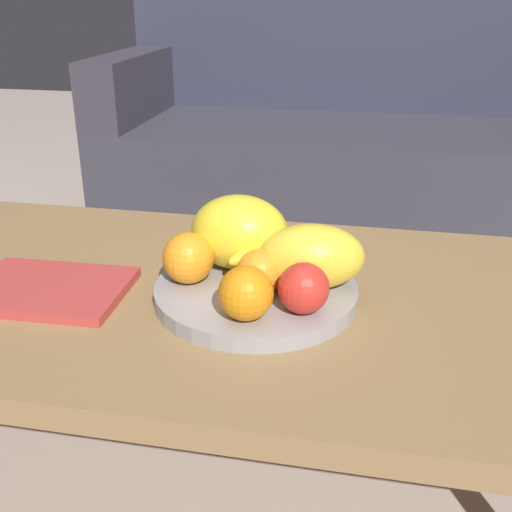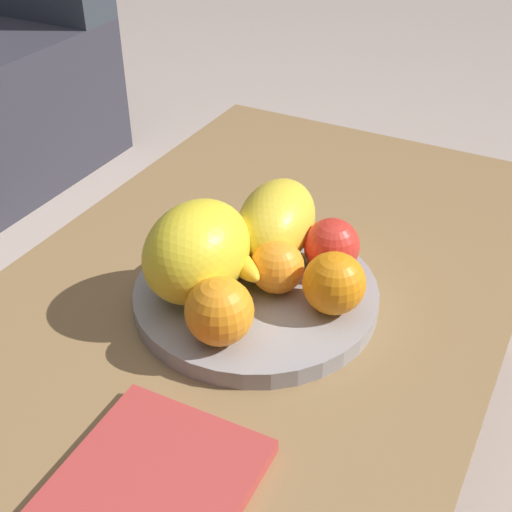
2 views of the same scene
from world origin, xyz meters
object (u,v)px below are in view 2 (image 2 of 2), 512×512
at_px(coffee_table, 226,340).
at_px(banana_bunch, 221,257).
at_px(orange_right, 334,283).
at_px(melon_large_front, 197,251).
at_px(apple_left, 332,246).
at_px(magazine, 137,507).
at_px(melon_smaller_beside, 276,221).
at_px(orange_left, 277,267).
at_px(fruit_bowl, 256,295).
at_px(orange_front, 219,311).

bearing_deg(coffee_table, banana_bunch, 34.07).
bearing_deg(orange_right, melon_large_front, 105.54).
distance_m(apple_left, magazine, 0.42).
bearing_deg(melon_smaller_beside, banana_bunch, 154.93).
height_order(melon_large_front, orange_right, melon_large_front).
height_order(melon_smaller_beside, apple_left, melon_smaller_beside).
distance_m(melon_large_front, orange_right, 0.18).
xyz_separation_m(orange_right, apple_left, (0.08, 0.03, -0.00)).
bearing_deg(coffee_table, magazine, -166.59).
height_order(orange_left, banana_bunch, orange_left).
distance_m(coffee_table, melon_smaller_beside, 0.18).
xyz_separation_m(orange_right, magazine, (-0.34, 0.06, -0.06)).
bearing_deg(banana_bunch, coffee_table, -145.93).
distance_m(melon_smaller_beside, banana_bunch, 0.10).
relative_size(melon_large_front, apple_left, 2.15).
relative_size(fruit_bowl, magazine, 1.29).
distance_m(orange_front, magazine, 0.24).
bearing_deg(melon_large_front, melon_smaller_beside, -21.47).
bearing_deg(orange_left, coffee_table, 142.63).
relative_size(melon_large_front, orange_front, 1.97).
relative_size(orange_right, apple_left, 1.05).
height_order(apple_left, banana_bunch, apple_left).
distance_m(orange_front, banana_bunch, 0.12).
height_order(orange_left, apple_left, apple_left).
height_order(melon_large_front, orange_front, melon_large_front).
bearing_deg(banana_bunch, apple_left, -55.86).
height_order(melon_smaller_beside, magazine, melon_smaller_beside).
relative_size(melon_smaller_beside, orange_front, 2.00).
bearing_deg(melon_smaller_beside, orange_left, -152.84).
distance_m(coffee_table, orange_left, 0.12).
xyz_separation_m(melon_smaller_beside, banana_bunch, (-0.08, 0.04, -0.02)).
distance_m(orange_front, orange_left, 0.12).
bearing_deg(coffee_table, melon_large_front, 78.62).
bearing_deg(melon_large_front, banana_bunch, -13.33).
relative_size(fruit_bowl, orange_left, 4.58).
relative_size(fruit_bowl, melon_smaller_beside, 1.97).
xyz_separation_m(melon_smaller_beside, orange_front, (-0.19, -0.02, -0.01)).
bearing_deg(melon_large_front, orange_right, -74.46).
height_order(melon_large_front, orange_left, melon_large_front).
bearing_deg(orange_left, fruit_bowl, 112.10).
distance_m(coffee_table, magazine, 0.30).
distance_m(fruit_bowl, orange_right, 0.12).
distance_m(fruit_bowl, banana_bunch, 0.07).
height_order(coffee_table, orange_left, orange_left).
relative_size(melon_large_front, magazine, 0.65).
bearing_deg(orange_left, melon_smaller_beside, 27.16).
distance_m(banana_bunch, magazine, 0.35).
xyz_separation_m(melon_large_front, orange_right, (0.05, -0.17, -0.02)).
bearing_deg(orange_right, coffee_table, 113.84).
relative_size(orange_right, banana_bunch, 0.49).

